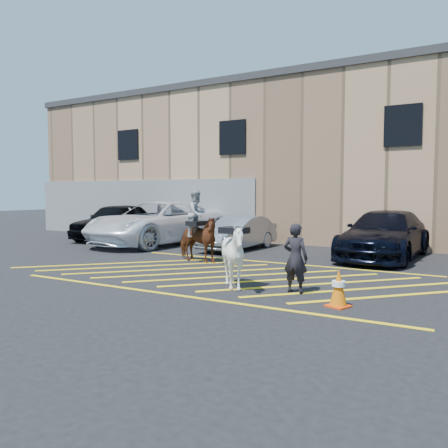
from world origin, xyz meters
The scene contains 11 objects.
ground centered at (0.00, 0.00, 0.00)m, with size 90.00×90.00×0.00m, color black.
car_black_suv centered at (-9.17, 5.14, 0.85)m, with size 2.00×4.96×1.69m, color black.
car_white_pickup centered at (-6.21, 4.42, 0.90)m, with size 3.00×6.50×1.81m, color white.
car_silver_sedan centered at (-2.44, 4.51, 0.63)m, with size 1.34×3.85×1.27m, color gray.
car_blue_suv centered at (2.79, 4.93, 0.78)m, with size 2.18×5.37×1.56m, color black.
handler centered at (1.96, -1.36, 0.75)m, with size 0.55×0.36×1.50m, color black.
warehouse centered at (-0.01, 11.99, 3.65)m, with size 32.42×10.20×7.30m.
hatching_zone centered at (0.00, -0.30, 0.01)m, with size 12.60×5.12×0.01m.
mounted_bay centered at (-2.17, 1.17, 0.91)m, with size 1.79×1.02×2.24m.
saddled_white centered at (0.62, -1.64, 0.75)m, with size 1.31×1.45×1.48m.
traffic_cone centered at (3.07, -2.07, 0.37)m, with size 0.49×0.49×0.73m.
Camera 1 is at (5.12, -10.19, 2.13)m, focal length 35.00 mm.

